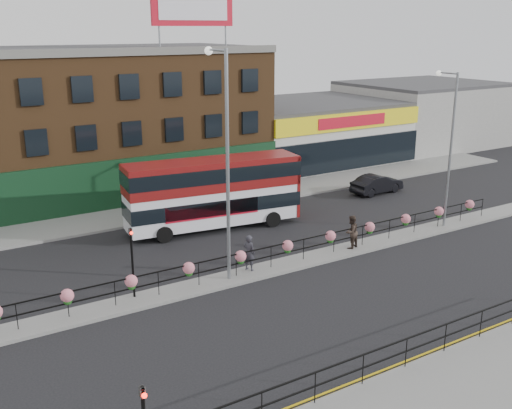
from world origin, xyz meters
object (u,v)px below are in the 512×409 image
car (377,184)px  pedestrian_a (249,253)px  pedestrian_b (351,232)px  double_decker_bus (214,187)px  lamp_column_east (449,137)px  lamp_column_west (224,147)px

car → pedestrian_a: bearing=112.9°
car → pedestrian_b: bearing=127.2°
double_decker_bus → pedestrian_b: 8.63m
pedestrian_a → lamp_column_east: (13.53, -0.12, 4.48)m
pedestrian_a → lamp_column_west: (-1.35, -0.09, 5.41)m
car → lamp_column_east: (-2.05, -7.79, 4.85)m
car → pedestrian_a: pedestrian_a is taller
double_decker_bus → lamp_column_west: (-3.13, -7.01, 3.87)m
double_decker_bus → car: bearing=3.1°
pedestrian_b → lamp_column_east: size_ratio=0.20×
pedestrian_b → lamp_column_west: (-7.60, 0.21, 5.40)m
double_decker_bus → lamp_column_east: 14.01m
car → lamp_column_west: lamp_column_west is taller
pedestrian_b → double_decker_bus: bearing=-74.0°
pedestrian_a → lamp_column_east: bearing=-114.7°
pedestrian_b → lamp_column_east: lamp_column_east is taller
lamp_column_east → pedestrian_b: bearing=-178.6°
double_decker_bus → lamp_column_west: 8.60m
lamp_column_west → lamp_column_east: bearing=-0.1°
car → lamp_column_west: 19.50m
lamp_column_west → pedestrian_a: bearing=3.8°
car → pedestrian_b: size_ratio=2.32×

